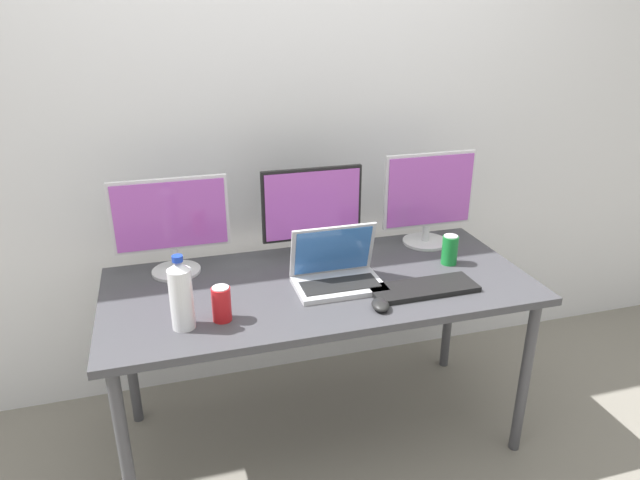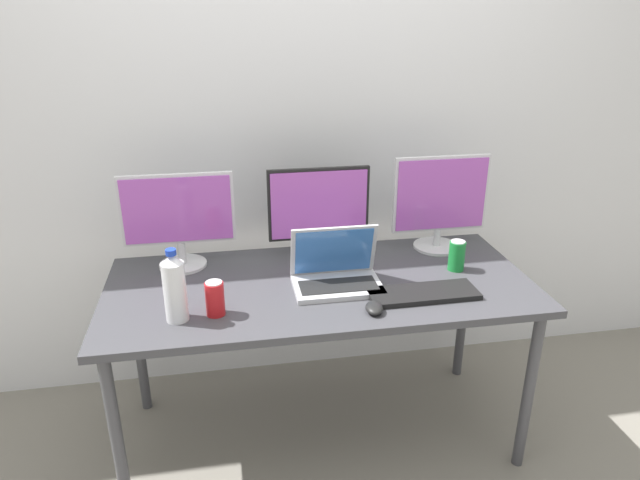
% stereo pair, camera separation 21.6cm
% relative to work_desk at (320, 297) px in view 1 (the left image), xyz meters
% --- Properties ---
extents(ground_plane, '(16.00, 16.00, 0.00)m').
position_rel_work_desk_xyz_m(ground_plane, '(0.00, 0.00, -0.68)').
color(ground_plane, gray).
extents(wall_back, '(7.00, 0.08, 2.60)m').
position_rel_work_desk_xyz_m(wall_back, '(0.00, 0.59, 0.62)').
color(wall_back, silver).
rests_on(wall_back, ground).
extents(work_desk, '(1.66, 0.75, 0.74)m').
position_rel_work_desk_xyz_m(work_desk, '(0.00, 0.00, 0.00)').
color(work_desk, '#424247').
rests_on(work_desk, ground).
extents(monitor_left, '(0.45, 0.20, 0.40)m').
position_rel_work_desk_xyz_m(monitor_left, '(-0.54, 0.25, 0.28)').
color(monitor_left, silver).
rests_on(monitor_left, work_desk).
extents(monitor_center, '(0.43, 0.18, 0.39)m').
position_rel_work_desk_xyz_m(monitor_center, '(0.04, 0.25, 0.27)').
color(monitor_center, black).
rests_on(monitor_center, work_desk).
extents(monitor_right, '(0.42, 0.20, 0.42)m').
position_rel_work_desk_xyz_m(monitor_right, '(0.57, 0.25, 0.28)').
color(monitor_right, silver).
rests_on(monitor_right, work_desk).
extents(laptop_silver, '(0.33, 0.22, 0.23)m').
position_rel_work_desk_xyz_m(laptop_silver, '(0.06, -0.03, 0.12)').
color(laptop_silver, '#B7B7BC').
rests_on(laptop_silver, work_desk).
extents(keyboard_main, '(0.41, 0.15, 0.02)m').
position_rel_work_desk_xyz_m(keyboard_main, '(0.36, -0.18, 0.07)').
color(keyboard_main, black).
rests_on(keyboard_main, work_desk).
extents(mouse_by_keyboard, '(0.08, 0.10, 0.03)m').
position_rel_work_desk_xyz_m(mouse_by_keyboard, '(0.15, -0.26, 0.08)').
color(mouse_by_keyboard, black).
rests_on(mouse_by_keyboard, work_desk).
extents(water_bottle, '(0.08, 0.08, 0.26)m').
position_rel_work_desk_xyz_m(water_bottle, '(-0.53, -0.19, 0.18)').
color(water_bottle, silver).
rests_on(water_bottle, work_desk).
extents(soda_can_near_keyboard, '(0.07, 0.07, 0.13)m').
position_rel_work_desk_xyz_m(soda_can_near_keyboard, '(-0.40, -0.18, 0.12)').
color(soda_can_near_keyboard, red).
rests_on(soda_can_near_keyboard, work_desk).
extents(soda_can_by_laptop, '(0.07, 0.07, 0.13)m').
position_rel_work_desk_xyz_m(soda_can_by_laptop, '(0.57, 0.02, 0.12)').
color(soda_can_by_laptop, '#197F33').
rests_on(soda_can_by_laptop, work_desk).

